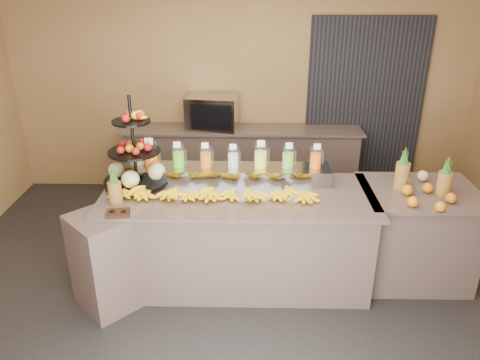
{
  "coord_description": "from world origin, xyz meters",
  "views": [
    {
      "loc": [
        0.1,
        -3.55,
        2.79
      ],
      "look_at": [
        0.02,
        0.3,
        1.07
      ],
      "focal_mm": 35.0,
      "sensor_mm": 36.0,
      "label": 1
    }
  ],
  "objects_px": {
    "fruit_stand": "(140,163)",
    "condiment_caddy": "(118,213)",
    "right_fruit_pile": "(424,188)",
    "pitcher_tray": "(233,174)",
    "banana_heap": "(212,191)",
    "oven_warmer": "(212,112)"
  },
  "relations": [
    {
      "from": "condiment_caddy",
      "to": "right_fruit_pile",
      "type": "height_order",
      "value": "right_fruit_pile"
    },
    {
      "from": "pitcher_tray",
      "to": "right_fruit_pile",
      "type": "distance_m",
      "value": 1.75
    },
    {
      "from": "banana_heap",
      "to": "fruit_stand",
      "type": "height_order",
      "value": "fruit_stand"
    },
    {
      "from": "fruit_stand",
      "to": "condiment_caddy",
      "type": "distance_m",
      "value": 0.64
    },
    {
      "from": "banana_heap",
      "to": "condiment_caddy",
      "type": "bearing_deg",
      "value": -155.79
    },
    {
      "from": "right_fruit_pile",
      "to": "condiment_caddy",
      "type": "bearing_deg",
      "value": -171.36
    },
    {
      "from": "banana_heap",
      "to": "right_fruit_pile",
      "type": "bearing_deg",
      "value": 1.85
    },
    {
      "from": "condiment_caddy",
      "to": "pitcher_tray",
      "type": "bearing_deg",
      "value": 36.8
    },
    {
      "from": "banana_heap",
      "to": "right_fruit_pile",
      "type": "xyz_separation_m",
      "value": [
        1.9,
        0.06,
        0.02
      ]
    },
    {
      "from": "right_fruit_pile",
      "to": "fruit_stand",
      "type": "bearing_deg",
      "value": 175.53
    },
    {
      "from": "right_fruit_pile",
      "to": "oven_warmer",
      "type": "distance_m",
      "value": 2.84
    },
    {
      "from": "banana_heap",
      "to": "oven_warmer",
      "type": "bearing_deg",
      "value": 94.08
    },
    {
      "from": "right_fruit_pile",
      "to": "oven_warmer",
      "type": "height_order",
      "value": "oven_warmer"
    },
    {
      "from": "pitcher_tray",
      "to": "fruit_stand",
      "type": "xyz_separation_m",
      "value": [
        -0.87,
        -0.1,
        0.15
      ]
    },
    {
      "from": "pitcher_tray",
      "to": "oven_warmer",
      "type": "bearing_deg",
      "value": 100.93
    },
    {
      "from": "pitcher_tray",
      "to": "condiment_caddy",
      "type": "xyz_separation_m",
      "value": [
        -0.94,
        -0.7,
        -0.06
      ]
    },
    {
      "from": "oven_warmer",
      "to": "banana_heap",
      "type": "bearing_deg",
      "value": -78.5
    },
    {
      "from": "condiment_caddy",
      "to": "oven_warmer",
      "type": "height_order",
      "value": "oven_warmer"
    },
    {
      "from": "pitcher_tray",
      "to": "banana_heap",
      "type": "xyz_separation_m",
      "value": [
        -0.18,
        -0.36,
        -0.01
      ]
    },
    {
      "from": "banana_heap",
      "to": "fruit_stand",
      "type": "bearing_deg",
      "value": 159.23
    },
    {
      "from": "pitcher_tray",
      "to": "fruit_stand",
      "type": "relative_size",
      "value": 2.13
    },
    {
      "from": "pitcher_tray",
      "to": "banana_heap",
      "type": "bearing_deg",
      "value": -116.22
    }
  ]
}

